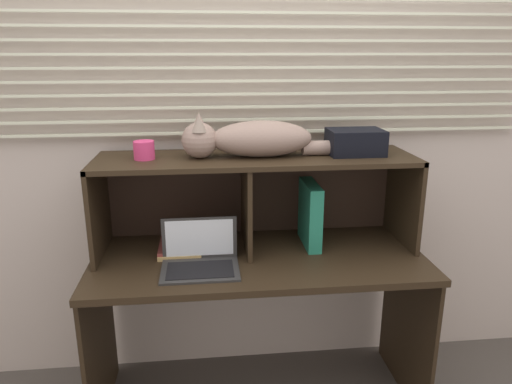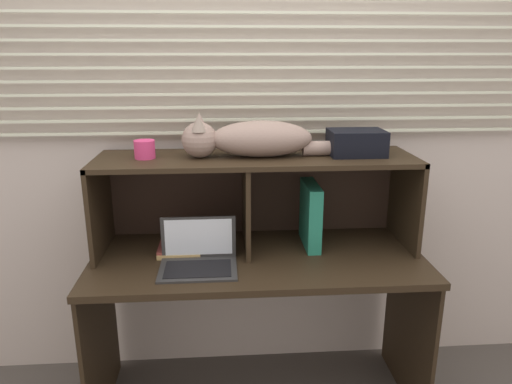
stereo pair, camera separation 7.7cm
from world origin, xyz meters
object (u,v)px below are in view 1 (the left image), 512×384
at_px(cat, 251,139).
at_px(storage_box, 355,142).
at_px(laptop, 200,259).
at_px(book_stack, 181,246).
at_px(binder_upright, 310,214).
at_px(small_basket, 144,150).

distance_m(cat, storage_box, 0.47).
distance_m(laptop, book_stack, 0.22).
distance_m(book_stack, storage_box, 0.93).
height_order(binder_upright, small_basket, small_basket).
relative_size(laptop, small_basket, 3.59).
relative_size(cat, binder_upright, 2.67).
xyz_separation_m(laptop, book_stack, (-0.09, 0.20, -0.02)).
xyz_separation_m(cat, book_stack, (-0.33, -0.00, -0.49)).
xyz_separation_m(cat, small_basket, (-0.47, 0.00, -0.04)).
xyz_separation_m(binder_upright, book_stack, (-0.61, -0.00, -0.13)).
height_order(cat, laptop, cat).
distance_m(small_basket, storage_box, 0.94).
bearing_deg(binder_upright, cat, 180.00).
relative_size(cat, laptop, 2.46).
height_order(laptop, binder_upright, binder_upright).
bearing_deg(small_basket, book_stack, -1.72).
xyz_separation_m(laptop, small_basket, (-0.23, 0.20, 0.43)).
relative_size(small_basket, storage_box, 0.37).
bearing_deg(small_basket, cat, 0.00).
relative_size(binder_upright, small_basket, 3.30).
xyz_separation_m(small_basket, storage_box, (0.94, 0.00, 0.02)).
bearing_deg(book_stack, storage_box, 0.29).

